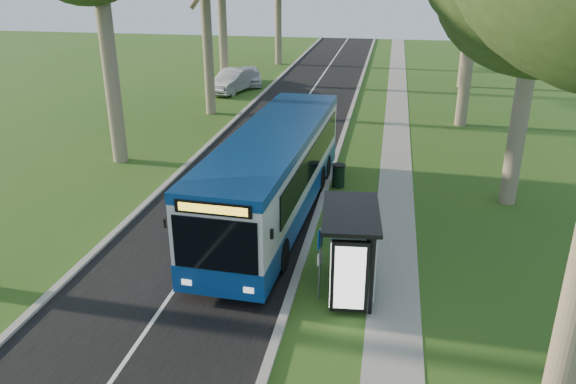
% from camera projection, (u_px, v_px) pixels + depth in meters
% --- Properties ---
extents(ground, '(120.00, 120.00, 0.00)m').
position_uv_depth(ground, '(304.00, 255.00, 18.91)').
color(ground, '#2F591B').
rests_on(ground, ground).
extents(road, '(7.00, 100.00, 0.02)m').
position_uv_depth(road, '(267.00, 156.00, 28.61)').
color(road, black).
rests_on(road, ground).
extents(kerb_east, '(0.25, 100.00, 0.12)m').
position_uv_depth(kerb_east, '(335.00, 159.00, 28.00)').
color(kerb_east, '#9E9B93').
rests_on(kerb_east, ground).
extents(kerb_west, '(0.25, 100.00, 0.12)m').
position_uv_depth(kerb_west, '(201.00, 151.00, 29.18)').
color(kerb_west, '#9E9B93').
rests_on(kerb_west, ground).
extents(centre_line, '(0.12, 100.00, 0.00)m').
position_uv_depth(centre_line, '(267.00, 156.00, 28.60)').
color(centre_line, white).
rests_on(centre_line, road).
extents(footpath, '(1.50, 100.00, 0.02)m').
position_uv_depth(footpath, '(396.00, 164.00, 27.52)').
color(footpath, gray).
rests_on(footpath, ground).
extents(bus, '(3.33, 13.09, 3.44)m').
position_uv_depth(bus, '(274.00, 174.00, 21.10)').
color(bus, silver).
rests_on(bus, ground).
extents(bus_stop_sign, '(0.12, 0.32, 2.26)m').
position_uv_depth(bus_stop_sign, '(320.00, 255.00, 15.94)').
color(bus_stop_sign, gray).
rests_on(bus_stop_sign, ground).
extents(bus_shelter, '(1.87, 3.12, 2.57)m').
position_uv_depth(bus_shelter, '(354.00, 242.00, 15.85)').
color(bus_shelter, black).
rests_on(bus_shelter, ground).
extents(litter_bin, '(0.59, 0.59, 1.03)m').
position_uv_depth(litter_bin, '(339.00, 175.00, 24.53)').
color(litter_bin, black).
rests_on(litter_bin, ground).
extents(car_white, '(2.85, 4.64, 1.48)m').
position_uv_depth(car_white, '(250.00, 76.00, 45.35)').
color(car_white, white).
rests_on(car_white, ground).
extents(car_silver, '(3.04, 5.47, 1.71)m').
position_uv_depth(car_silver, '(233.00, 81.00, 42.72)').
color(car_silver, '#96989D').
rests_on(car_silver, ground).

